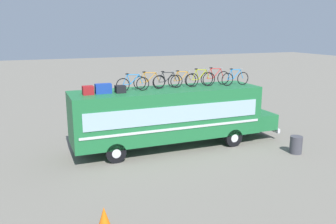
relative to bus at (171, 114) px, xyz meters
The scene contains 14 objects.
ground_plane 1.81m from the bus, behind, with size 120.00×120.00×0.00m, color slate.
bus is the anchor object (origin of this frame).
luggage_bag_1 4.47m from the bus, behind, with size 0.50×0.44×0.40m, color maroon.
luggage_bag_2 3.81m from the bus, behind, with size 0.76×0.36×0.46m, color #193899.
luggage_bag_3 3.08m from the bus, behind, with size 0.47×0.46×0.34m, color black.
rooftop_bicycle_1 2.63m from the bus, behind, with size 1.67×0.44×0.89m.
rooftop_bicycle_2 2.01m from the bus, 158.05° to the left, with size 1.72×0.44×0.89m.
rooftop_bicycle_3 1.70m from the bus, 128.29° to the left, with size 1.65×0.44×0.90m.
rooftop_bicycle_4 1.87m from the bus, 24.83° to the left, with size 1.61×0.44×0.88m.
rooftop_bicycle_5 2.40m from the bus, ahead, with size 1.71×0.44×0.97m.
rooftop_bicycle_6 3.16m from the bus, ahead, with size 1.74×0.44×0.97m.
rooftop_bicycle_7 3.98m from the bus, ahead, with size 1.66×0.44×0.93m.
trash_bin 6.45m from the bus, 30.92° to the right, with size 0.60×0.60×0.88m, color #3F3F47.
traffic_cone 8.12m from the bus, 127.58° to the right, with size 0.38×0.38×0.63m, color orange.
Camera 1 is at (-6.48, -16.38, 6.08)m, focal length 37.63 mm.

